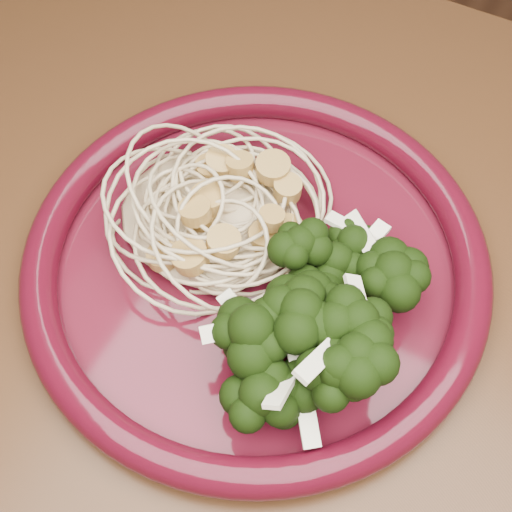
% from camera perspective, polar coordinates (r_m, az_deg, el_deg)
% --- Properties ---
extents(dining_table, '(1.20, 0.80, 0.75)m').
position_cam_1_polar(dining_table, '(0.58, -3.62, -10.33)').
color(dining_table, '#472814').
rests_on(dining_table, ground).
extents(dinner_plate, '(0.42, 0.42, 0.03)m').
position_cam_1_polar(dinner_plate, '(0.50, 0.00, -0.49)').
color(dinner_plate, '#460C19').
rests_on(dinner_plate, dining_table).
extents(spaghetti_pile, '(0.17, 0.16, 0.03)m').
position_cam_1_polar(spaghetti_pile, '(0.51, -3.69, 3.70)').
color(spaghetti_pile, '#C9B58B').
rests_on(spaghetti_pile, dinner_plate).
extents(scallop_cluster, '(0.16, 0.16, 0.04)m').
position_cam_1_polar(scallop_cluster, '(0.48, -3.92, 6.16)').
color(scallop_cluster, tan).
rests_on(scallop_cluster, spaghetti_pile).
extents(broccoli_pile, '(0.15, 0.18, 0.06)m').
position_cam_1_polar(broccoli_pile, '(0.46, 5.04, -3.88)').
color(broccoli_pile, black).
rests_on(broccoli_pile, dinner_plate).
extents(onion_garnish, '(0.10, 0.12, 0.06)m').
position_cam_1_polar(onion_garnish, '(0.43, 5.38, -1.74)').
color(onion_garnish, white).
rests_on(onion_garnish, broccoli_pile).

